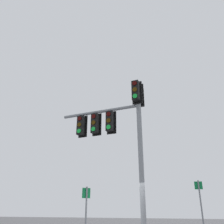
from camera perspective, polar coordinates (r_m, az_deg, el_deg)
name	(u,v)px	position (r m, az deg, el deg)	size (l,w,h in m)	color
signal_mast_assembly	(119,126)	(10.31, 1.68, -3.45)	(1.20, 3.93, 6.77)	gray
route_sign_primary	(86,210)	(10.57, -6.24, -22.24)	(0.30, 0.27, 2.44)	slate
route_sign_secondary	(201,205)	(12.84, 20.48, -20.01)	(0.11, 0.37, 2.85)	slate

